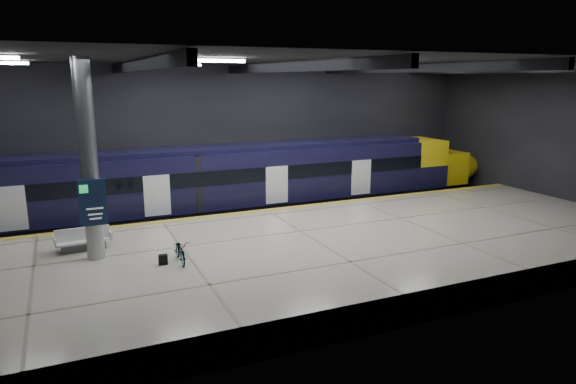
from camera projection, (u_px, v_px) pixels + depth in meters
ground at (291, 249)px, 22.43m from camera, size 30.00×30.00×0.00m
room_shell at (291, 117)px, 21.19m from camera, size 30.10×16.10×8.05m
platform at (317, 254)px, 20.08m from camera, size 30.00×11.00×1.10m
safety_strip at (268, 210)px, 24.64m from camera, size 30.00×0.40×0.01m
rails at (249, 217)px, 27.32m from camera, size 30.00×1.52×0.16m
train at (245, 181)px, 26.82m from camera, size 29.40×2.84×3.79m
bench at (83, 242)px, 18.89m from camera, size 2.01×0.95×0.86m
bicycle at (180, 251)px, 17.61m from camera, size 0.60×1.57×0.81m
pannier_bag at (163, 260)px, 17.42m from camera, size 0.32×0.21×0.35m
info_column at (89, 164)px, 17.37m from camera, size 0.90×0.78×6.90m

